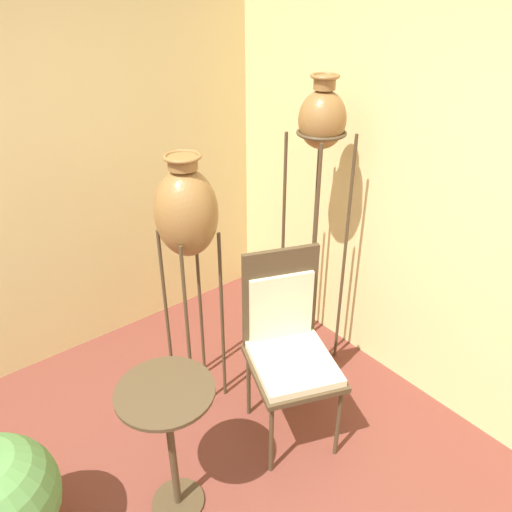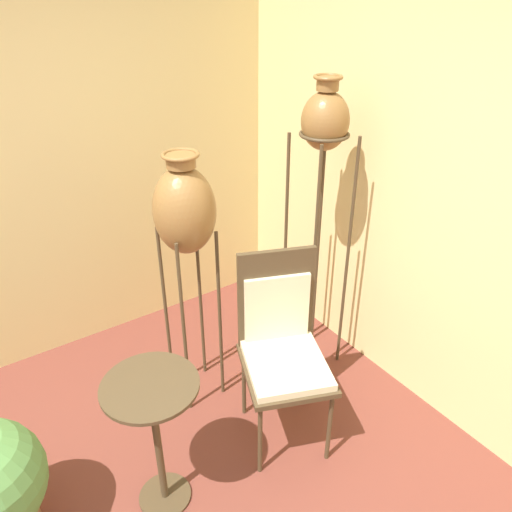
% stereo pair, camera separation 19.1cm
% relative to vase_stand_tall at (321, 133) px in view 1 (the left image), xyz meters
% --- Properties ---
extents(wall_right, '(0.06, 8.01, 2.70)m').
position_rel_vase_stand_tall_xyz_m(wall_right, '(0.35, -0.92, -0.21)').
color(wall_right, beige).
rests_on(wall_right, ground_plane).
extents(vase_stand_tall, '(0.29, 0.29, 1.86)m').
position_rel_vase_stand_tall_xyz_m(vase_stand_tall, '(0.00, 0.00, 0.00)').
color(vase_stand_tall, '#473823').
rests_on(vase_stand_tall, ground_plane).
extents(vase_stand_medium, '(0.33, 0.33, 1.55)m').
position_rel_vase_stand_tall_xyz_m(vase_stand_medium, '(-0.79, 0.16, -0.33)').
color(vase_stand_medium, '#473823').
rests_on(vase_stand_medium, ground_plane).
extents(chair, '(0.59, 0.62, 1.09)m').
position_rel_vase_stand_tall_xyz_m(chair, '(-0.52, -0.35, -0.95)').
color(chair, '#473823').
rests_on(chair, ground_plane).
extents(side_table, '(0.44, 0.44, 0.77)m').
position_rel_vase_stand_tall_xyz_m(side_table, '(-1.30, -0.41, -1.01)').
color(side_table, '#473823').
rests_on(side_table, ground_plane).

